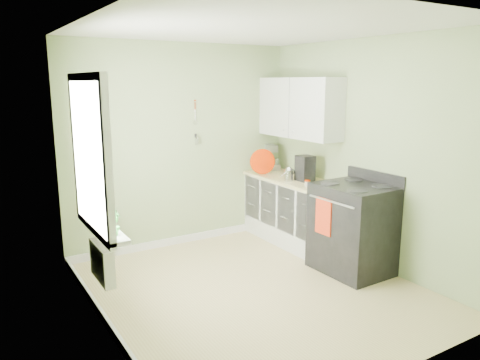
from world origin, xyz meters
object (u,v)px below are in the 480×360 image
stand_mixer (270,157)px  coffee_maker (305,169)px  stove (354,228)px  kettle (289,174)px

stand_mixer → coffee_maker: bearing=-95.5°
stand_mixer → stove: bearing=-93.7°
stand_mixer → kettle: stand_mixer is taller
stove → stand_mixer: (0.12, 1.89, 0.56)m
stove → kettle: size_ratio=6.17×
kettle → stove: bearing=-81.5°
coffee_maker → stove: bearing=-91.9°
stand_mixer → coffee_maker: (-0.09, -0.93, -0.02)m
kettle → coffee_maker: (0.19, -0.10, 0.06)m
stove → kettle: stove is taller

